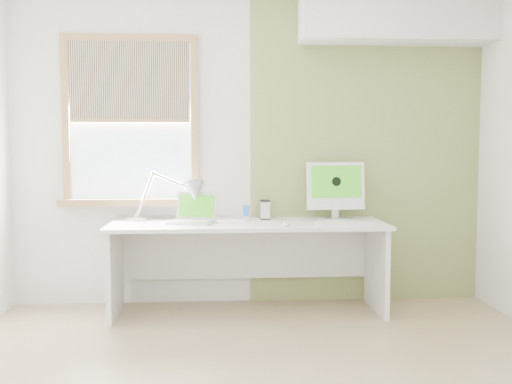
{
  "coord_description": "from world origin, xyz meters",
  "views": [
    {
      "loc": [
        -0.3,
        -3.28,
        1.33
      ],
      "look_at": [
        0.0,
        1.05,
        1.0
      ],
      "focal_mm": 41.36,
      "sensor_mm": 36.0,
      "label": 1
    }
  ],
  "objects": [
    {
      "name": "desk",
      "position": [
        -0.04,
        1.44,
        0.53
      ],
      "size": [
        2.2,
        0.7,
        0.73
      ],
      "color": "white",
      "rests_on": "room"
    },
    {
      "name": "phone_dock",
      "position": [
        -0.05,
        1.48,
        0.77
      ],
      "size": [
        0.08,
        0.08,
        0.15
      ],
      "color": "#B2B5B7",
      "rests_on": "desk"
    },
    {
      "name": "mouse",
      "position": [
        0.24,
        1.16,
        0.74
      ],
      "size": [
        0.09,
        0.11,
        0.03
      ],
      "primitive_type": "ellipsoid",
      "rotation": [
        0.0,
        0.0,
        -0.31
      ],
      "color": "white",
      "rests_on": "desk"
    },
    {
      "name": "keyboard",
      "position": [
        0.71,
        1.23,
        0.74
      ],
      "size": [
        0.45,
        0.13,
        0.02
      ],
      "color": "white",
      "rests_on": "desk"
    },
    {
      "name": "laptop",
      "position": [
        -0.47,
        1.42,
        0.79
      ],
      "size": [
        0.4,
        0.36,
        0.24
      ],
      "color": "#B2B5B7",
      "rests_on": "desk"
    },
    {
      "name": "room",
      "position": [
        0.0,
        0.0,
        1.3
      ],
      "size": [
        4.04,
        3.54,
        2.64
      ],
      "color": "tan",
      "rests_on": "ground"
    },
    {
      "name": "accent_wall",
      "position": [
        1.0,
        1.74,
        1.3
      ],
      "size": [
        2.0,
        0.02,
        2.6
      ],
      "primitive_type": "cube",
      "color": "olive",
      "rests_on": "room"
    },
    {
      "name": "desk_lamp",
      "position": [
        -0.56,
        1.51,
        0.94
      ],
      "size": [
        0.7,
        0.36,
        0.41
      ],
      "color": "#B2B5B7",
      "rests_on": "desk"
    },
    {
      "name": "imac",
      "position": [
        0.7,
        1.58,
        1.0
      ],
      "size": [
        0.49,
        0.17,
        0.48
      ],
      "color": "#B2B5B7",
      "rests_on": "desk"
    },
    {
      "name": "external_drive",
      "position": [
        0.11,
        1.59,
        0.81
      ],
      "size": [
        0.08,
        0.13,
        0.16
      ],
      "color": "#B2B5B7",
      "rests_on": "desk"
    },
    {
      "name": "window",
      "position": [
        -1.0,
        1.71,
        1.54
      ],
      "size": [
        1.2,
        0.14,
        1.42
      ],
      "color": "olive",
      "rests_on": "room"
    },
    {
      "name": "soffit",
      "position": [
        1.2,
        1.57,
        2.4
      ],
      "size": [
        1.6,
        0.4,
        0.42
      ],
      "primitive_type": "cube",
      "color": "white",
      "rests_on": "room"
    }
  ]
}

